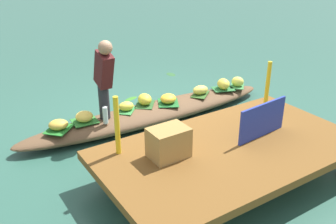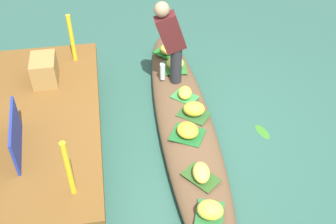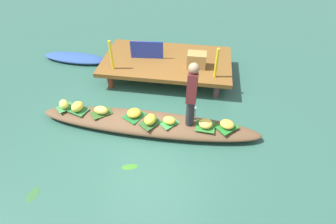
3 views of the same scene
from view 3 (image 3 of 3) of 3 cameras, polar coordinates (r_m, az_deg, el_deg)
name	(u,v)px [view 3 (image 3 of 3)]	position (r m, az deg, el deg)	size (l,w,h in m)	color
canal_water	(148,128)	(5.50, -4.25, -3.41)	(40.00, 40.00, 0.00)	#2C594A
dock_platform	(167,62)	(6.79, -0.26, 10.80)	(3.20, 1.80, 0.47)	brown
vendor_boat	(148,123)	(5.41, -4.31, -2.44)	(4.51, 0.73, 0.26)	brown
moored_boat	(76,58)	(8.05, -19.27, 10.95)	(1.86, 0.56, 0.17)	#2C4C8E
leaf_mat_0	(227,127)	(5.25, 12.51, -3.16)	(0.39, 0.31, 0.01)	#227125
banana_bunch_0	(227,124)	(5.20, 12.62, -2.60)	(0.28, 0.24, 0.14)	gold
leaf_mat_1	(134,116)	(5.40, -7.24, -0.82)	(0.39, 0.33, 0.01)	#1E6329
banana_bunch_1	(134,113)	(5.35, -7.31, -0.22)	(0.28, 0.26, 0.15)	gold
leaf_mat_2	(205,126)	(5.19, 8.04, -3.09)	(0.37, 0.33, 0.01)	#2C732B
banana_bunch_2	(206,124)	(5.14, 8.12, -2.47)	(0.26, 0.25, 0.16)	#F9CF50
leaf_mat_3	(79,110)	(5.80, -18.72, 0.41)	(0.38, 0.29, 0.01)	#2A6A33
banana_bunch_3	(77,106)	(5.74, -18.93, 1.13)	(0.27, 0.22, 0.19)	yellow
leaf_mat_4	(102,113)	(5.59, -14.10, -0.23)	(0.40, 0.25, 0.01)	#2F5620
banana_bunch_4	(101,110)	(5.54, -14.24, 0.38)	(0.29, 0.19, 0.16)	#F0D553
leaf_mat_5	(150,123)	(5.22, -3.81, -2.34)	(0.39, 0.29, 0.01)	#295525
banana_bunch_5	(150,119)	(5.16, -3.86, -1.61)	(0.28, 0.22, 0.18)	yellow
leaf_mat_6	(169,123)	(5.20, 0.28, -2.41)	(0.34, 0.24, 0.01)	#34823D
banana_bunch_6	(169,120)	(5.15, 0.28, -1.83)	(0.24, 0.18, 0.15)	yellow
leaf_mat_7	(65,107)	(5.96, -21.33, 0.91)	(0.32, 0.24, 0.01)	#3A7F43
banana_bunch_7	(64,104)	(5.91, -21.53, 1.57)	(0.23, 0.19, 0.18)	#EBE056
vendor_person	(192,93)	(4.83, 5.14, 4.20)	(0.20, 0.43, 1.24)	#28282D
water_bottle	(194,113)	(5.27, 5.64, -0.16)	(0.08, 0.08, 0.26)	silver
market_banner	(147,50)	(6.74, -4.59, 13.18)	(0.81, 0.03, 0.45)	#223497
railing_post_west	(111,55)	(6.36, -12.12, 11.90)	(0.06, 0.06, 0.71)	yellow
railing_post_east	(216,63)	(6.01, 10.40, 10.31)	(0.06, 0.06, 0.71)	yellow
produce_crate	(197,60)	(6.42, 6.19, 11.08)	(0.44, 0.32, 0.36)	#A37B3F
drifting_plant_0	(130,167)	(4.87, -8.25, -11.61)	(0.29, 0.12, 0.01)	#377B24
drifting_plant_1	(33,195)	(5.02, -27.13, -15.58)	(0.28, 0.17, 0.01)	#2D5E2F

